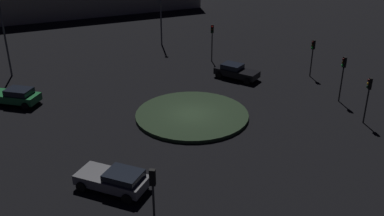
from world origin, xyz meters
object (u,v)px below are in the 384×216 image
(streetlamp_northwest, at_px, (160,2))
(streetlamp_west, at_px, (1,16))
(traffic_light_northeast, at_px, (343,70))
(traffic_light_northeast_near, at_px, (313,51))
(car_green, at_px, (16,96))
(traffic_light_north, at_px, (212,35))
(car_grey, at_px, (114,179))
(car_black, at_px, (236,71))
(traffic_light_east, at_px, (368,91))
(traffic_light_south, at_px, (153,189))

(streetlamp_northwest, xyz_separation_m, streetlamp_west, (-10.64, -14.45, 0.95))
(traffic_light_northeast, relative_size, traffic_light_northeast_near, 1.09)
(car_green, height_order, traffic_light_north, traffic_light_north)
(car_grey, height_order, streetlamp_west, streetlamp_west)
(traffic_light_northeast, bearing_deg, streetlamp_west, -25.00)
(car_grey, height_order, traffic_light_north, traffic_light_north)
(streetlamp_northwest, bearing_deg, car_grey, -74.91)
(traffic_light_northeast_near, bearing_deg, car_grey, 11.57)
(car_black, relative_size, streetlamp_northwest, 0.54)
(traffic_light_east, bearing_deg, car_black, -41.91)
(traffic_light_north, bearing_deg, car_black, 31.23)
(car_grey, bearing_deg, streetlamp_northwest, -69.37)
(car_black, bearing_deg, traffic_light_south, -71.85)
(car_grey, height_order, traffic_light_east, traffic_light_east)
(traffic_light_south, height_order, traffic_light_northeast_near, traffic_light_south)
(car_green, xyz_separation_m, traffic_light_east, (28.31, 4.92, 1.92))
(traffic_light_south, xyz_separation_m, traffic_light_northeast_near, (6.37, 26.20, -0.19))
(streetlamp_northwest, bearing_deg, streetlamp_west, -126.36)
(car_black, relative_size, streetlamp_west, 0.51)
(traffic_light_east, relative_size, traffic_light_south, 0.95)
(streetlamp_west, bearing_deg, car_grey, -38.46)
(traffic_light_south, xyz_separation_m, streetlamp_northwest, (-11.59, 32.12, 2.27))
(traffic_light_south, height_order, streetlamp_northwest, streetlamp_northwest)
(traffic_light_north, relative_size, streetlamp_west, 0.45)
(traffic_light_east, height_order, streetlamp_northwest, streetlamp_northwest)
(car_black, distance_m, traffic_light_northeast_near, 7.73)
(traffic_light_east, xyz_separation_m, traffic_light_northeast, (-1.86, 3.80, 0.18))
(traffic_light_east, bearing_deg, car_green, -2.37)
(car_black, xyz_separation_m, streetlamp_west, (-21.63, -5.78, 5.32))
(traffic_light_northeast, distance_m, traffic_light_northeast_near, 6.21)
(traffic_light_northeast, height_order, streetlamp_northwest, streetlamp_northwest)
(traffic_light_northeast_near, xyz_separation_m, streetlamp_northwest, (-17.96, 5.93, 2.46))
(car_black, height_order, streetlamp_northwest, streetlamp_northwest)
(car_black, bearing_deg, car_grey, -82.02)
(traffic_light_northeast_near, distance_m, streetlamp_west, 30.03)
(car_grey, relative_size, traffic_light_north, 1.11)
(car_green, xyz_separation_m, car_black, (16.71, 11.53, -0.03))
(car_black, distance_m, streetlamp_west, 23.01)
(car_black, bearing_deg, streetlamp_northwest, 158.44)
(traffic_light_north, xyz_separation_m, traffic_light_east, (15.18, -10.98, -0.19))
(traffic_light_north, distance_m, traffic_light_northeast_near, 10.67)
(car_black, distance_m, traffic_light_east, 13.50)
(car_green, relative_size, traffic_light_north, 1.04)
(traffic_light_northeast, bearing_deg, car_black, -46.50)
(car_grey, relative_size, traffic_light_northeast_near, 1.22)
(car_grey, bearing_deg, traffic_light_northeast_near, -107.98)
(car_green, bearing_deg, car_black, -148.25)
(streetlamp_northwest, bearing_deg, traffic_light_east, -34.06)
(car_grey, bearing_deg, traffic_light_northeast, -120.56)
(traffic_light_north, bearing_deg, streetlamp_northwest, -128.11)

